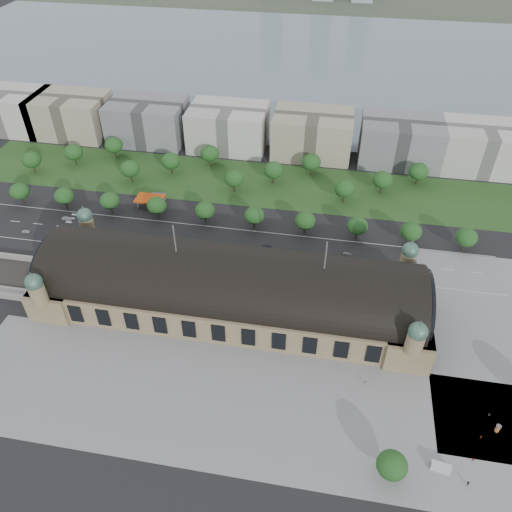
% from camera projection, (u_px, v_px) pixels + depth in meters
% --- Properties ---
extents(ground, '(900.00, 900.00, 0.00)m').
position_uv_depth(ground, '(231.00, 306.00, 199.13)').
color(ground, black).
rests_on(ground, ground).
extents(station, '(150.00, 48.40, 44.30)m').
position_uv_depth(station, '(230.00, 288.00, 192.54)').
color(station, '#927E5B').
rests_on(station, ground).
extents(plaza_south, '(190.00, 48.00, 0.12)m').
position_uv_depth(plaza_south, '(232.00, 404.00, 164.56)').
color(plaza_south, gray).
rests_on(plaza_south, ground).
extents(plaza_east, '(56.00, 100.00, 0.12)m').
position_uv_depth(plaza_east, '(501.00, 341.00, 185.40)').
color(plaza_east, gray).
rests_on(plaza_east, ground).
extents(road_slab, '(260.00, 26.00, 0.10)m').
position_uv_depth(road_slab, '(206.00, 243.00, 230.50)').
color(road_slab, black).
rests_on(road_slab, ground).
extents(grass_belt, '(300.00, 45.00, 0.10)m').
position_uv_depth(grass_belt, '(240.00, 182.00, 271.38)').
color(grass_belt, '#234A1D').
rests_on(grass_belt, ground).
extents(petrol_station, '(14.00, 13.00, 5.05)m').
position_uv_depth(petrol_station, '(154.00, 198.00, 253.74)').
color(petrol_station, '#C6430B').
rests_on(petrol_station, ground).
extents(lake, '(700.00, 320.00, 0.08)m').
position_uv_depth(lake, '(305.00, 59.00, 424.23)').
color(lake, slate).
rests_on(lake, ground).
extents(far_shore, '(700.00, 120.00, 0.14)m').
position_uv_depth(far_shore, '(322.00, 1.00, 575.30)').
color(far_shore, '#44513D').
rests_on(far_shore, ground).
extents(office_0, '(45.00, 32.00, 24.00)m').
position_uv_depth(office_0, '(12.00, 110.00, 314.55)').
color(office_0, beige).
rests_on(office_0, ground).
extents(office_1, '(45.00, 32.00, 24.00)m').
position_uv_depth(office_1, '(71.00, 115.00, 309.22)').
color(office_1, tan).
rests_on(office_1, ground).
extents(office_2, '(45.00, 32.00, 24.00)m').
position_uv_depth(office_2, '(148.00, 121.00, 302.56)').
color(office_2, gray).
rests_on(office_2, ground).
extents(office_3, '(45.00, 32.00, 24.00)m').
position_uv_depth(office_3, '(228.00, 127.00, 295.89)').
color(office_3, beige).
rests_on(office_3, ground).
extents(office_4, '(45.00, 32.00, 24.00)m').
position_uv_depth(office_4, '(312.00, 134.00, 289.23)').
color(office_4, tan).
rests_on(office_4, ground).
extents(office_5, '(45.00, 32.00, 24.00)m').
position_uv_depth(office_5, '(400.00, 141.00, 282.56)').
color(office_5, gray).
rests_on(office_5, ground).
extents(office_6, '(45.00, 32.00, 24.00)m').
position_uv_depth(office_6, '(483.00, 147.00, 276.57)').
color(office_6, beige).
rests_on(office_6, ground).
extents(tree_row_0, '(9.60, 9.60, 11.52)m').
position_uv_depth(tree_row_0, '(19.00, 191.00, 250.40)').
color(tree_row_0, '#2D2116').
rests_on(tree_row_0, ground).
extents(tree_row_1, '(9.60, 9.60, 11.52)m').
position_uv_depth(tree_row_1, '(64.00, 196.00, 247.20)').
color(tree_row_1, '#2D2116').
rests_on(tree_row_1, ground).
extents(tree_row_2, '(9.60, 9.60, 11.52)m').
position_uv_depth(tree_row_2, '(110.00, 201.00, 244.00)').
color(tree_row_2, '#2D2116').
rests_on(tree_row_2, ground).
extents(tree_row_3, '(9.60, 9.60, 11.52)m').
position_uv_depth(tree_row_3, '(157.00, 205.00, 240.80)').
color(tree_row_3, '#2D2116').
rests_on(tree_row_3, ground).
extents(tree_row_4, '(9.60, 9.60, 11.52)m').
position_uv_depth(tree_row_4, '(205.00, 210.00, 237.60)').
color(tree_row_4, '#2D2116').
rests_on(tree_row_4, ground).
extents(tree_row_5, '(9.60, 9.60, 11.52)m').
position_uv_depth(tree_row_5, '(254.00, 215.00, 234.40)').
color(tree_row_5, '#2D2116').
rests_on(tree_row_5, ground).
extents(tree_row_6, '(9.60, 9.60, 11.52)m').
position_uv_depth(tree_row_6, '(305.00, 221.00, 231.20)').
color(tree_row_6, '#2D2116').
rests_on(tree_row_6, ground).
extents(tree_row_7, '(9.60, 9.60, 11.52)m').
position_uv_depth(tree_row_7, '(357.00, 226.00, 228.00)').
color(tree_row_7, '#2D2116').
rests_on(tree_row_7, ground).
extents(tree_row_8, '(9.60, 9.60, 11.52)m').
position_uv_depth(tree_row_8, '(411.00, 231.00, 224.80)').
color(tree_row_8, '#2D2116').
rests_on(tree_row_8, ground).
extents(tree_row_9, '(9.60, 9.60, 11.52)m').
position_uv_depth(tree_row_9, '(466.00, 237.00, 221.61)').
color(tree_row_9, '#2D2116').
rests_on(tree_row_9, ground).
extents(tree_belt_0, '(10.40, 10.40, 12.48)m').
position_uv_depth(tree_belt_0, '(31.00, 160.00, 273.99)').
color(tree_belt_0, '#2D2116').
rests_on(tree_belt_0, ground).
extents(tree_belt_1, '(10.40, 10.40, 12.48)m').
position_uv_depth(tree_belt_1, '(74.00, 152.00, 280.52)').
color(tree_belt_1, '#2D2116').
rests_on(tree_belt_1, ground).
extents(tree_belt_2, '(10.40, 10.40, 12.48)m').
position_uv_depth(tree_belt_2, '(114.00, 145.00, 287.06)').
color(tree_belt_2, '#2D2116').
rests_on(tree_belt_2, ground).
extents(tree_belt_3, '(10.40, 10.40, 12.48)m').
position_uv_depth(tree_belt_3, '(130.00, 169.00, 266.39)').
color(tree_belt_3, '#2D2116').
rests_on(tree_belt_3, ground).
extents(tree_belt_4, '(10.40, 10.40, 12.48)m').
position_uv_depth(tree_belt_4, '(171.00, 161.00, 272.93)').
color(tree_belt_4, '#2D2116').
rests_on(tree_belt_4, ground).
extents(tree_belt_5, '(10.40, 10.40, 12.48)m').
position_uv_depth(tree_belt_5, '(210.00, 153.00, 279.46)').
color(tree_belt_5, '#2D2116').
rests_on(tree_belt_5, ground).
extents(tree_belt_6, '(10.40, 10.40, 12.48)m').
position_uv_depth(tree_belt_6, '(234.00, 178.00, 258.80)').
color(tree_belt_6, '#2D2116').
rests_on(tree_belt_6, ground).
extents(tree_belt_7, '(10.40, 10.40, 12.48)m').
position_uv_depth(tree_belt_7, '(274.00, 170.00, 265.33)').
color(tree_belt_7, '#2D2116').
rests_on(tree_belt_7, ground).
extents(tree_belt_8, '(10.40, 10.40, 12.48)m').
position_uv_depth(tree_belt_8, '(311.00, 162.00, 271.86)').
color(tree_belt_8, '#2D2116').
rests_on(tree_belt_8, ground).
extents(tree_belt_9, '(10.40, 10.40, 12.48)m').
position_uv_depth(tree_belt_9, '(345.00, 189.00, 251.20)').
color(tree_belt_9, '#2D2116').
rests_on(tree_belt_9, ground).
extents(tree_belt_10, '(10.40, 10.40, 12.48)m').
position_uv_depth(tree_belt_10, '(383.00, 180.00, 257.73)').
color(tree_belt_10, '#2D2116').
rests_on(tree_belt_10, ground).
extents(tree_belt_11, '(10.40, 10.40, 12.48)m').
position_uv_depth(tree_belt_11, '(419.00, 171.00, 264.26)').
color(tree_belt_11, '#2D2116').
rests_on(tree_belt_11, ground).
extents(tree_plaza_s, '(9.00, 9.00, 10.64)m').
position_uv_depth(tree_plaza_s, '(392.00, 465.00, 141.45)').
color(tree_plaza_s, '#2D2116').
rests_on(tree_plaza_s, ground).
extents(traffic_car_0, '(4.04, 1.88, 1.34)m').
position_uv_depth(traffic_car_0, '(26.00, 231.00, 236.15)').
color(traffic_car_0, '#BCBCBE').
rests_on(traffic_car_0, ground).
extents(traffic_car_1, '(5.00, 2.12, 1.60)m').
position_uv_depth(traffic_car_1, '(67.00, 219.00, 243.69)').
color(traffic_car_1, '#92969A').
rests_on(traffic_car_1, ground).
extents(traffic_car_2, '(5.47, 3.05, 1.45)m').
position_uv_depth(traffic_car_2, '(153.00, 247.00, 226.92)').
color(traffic_car_2, black).
rests_on(traffic_car_2, ground).
extents(traffic_car_4, '(4.45, 2.16, 1.47)m').
position_uv_depth(traffic_car_4, '(267.00, 247.00, 226.96)').
color(traffic_car_4, '#17163F').
rests_on(traffic_car_4, ground).
extents(traffic_car_5, '(4.07, 1.69, 1.31)m').
position_uv_depth(traffic_car_5, '(347.00, 254.00, 223.04)').
color(traffic_car_5, slate).
rests_on(traffic_car_5, ground).
extents(parked_car_0, '(4.05, 2.91, 1.27)m').
position_uv_depth(parked_car_0, '(80.00, 252.00, 224.47)').
color(parked_car_0, black).
rests_on(parked_car_0, ground).
extents(parked_car_1, '(6.49, 5.29, 1.64)m').
position_uv_depth(parked_car_1, '(76.00, 245.00, 227.87)').
color(parked_car_1, maroon).
rests_on(parked_car_1, ground).
extents(parked_car_2, '(5.62, 4.47, 1.52)m').
position_uv_depth(parked_car_2, '(153.00, 260.00, 219.82)').
color(parked_car_2, '#1B1D4C').
rests_on(parked_car_2, ground).
extents(parked_car_3, '(4.49, 4.10, 1.48)m').
position_uv_depth(parked_car_3, '(135.00, 252.00, 224.14)').
color(parked_car_3, '#53565A').
rests_on(parked_car_3, ground).
extents(parked_car_4, '(4.12, 3.63, 1.35)m').
position_uv_depth(parked_car_4, '(155.00, 260.00, 219.74)').
color(parked_car_4, silver).
rests_on(parked_car_4, ground).
extents(parked_car_5, '(5.62, 4.83, 1.43)m').
position_uv_depth(parked_car_5, '(134.00, 258.00, 220.97)').
color(parked_car_5, gray).
rests_on(parked_car_5, ground).
extents(parked_car_6, '(5.53, 3.76, 1.49)m').
position_uv_depth(parked_car_6, '(201.00, 264.00, 217.87)').
color(parked_car_6, black).
rests_on(parked_car_6, ground).
extents(bus_west, '(13.11, 3.92, 3.60)m').
position_uv_depth(bus_west, '(241.00, 259.00, 218.56)').
color(bus_west, '#B4411C').
rests_on(bus_west, ground).
extents(bus_mid, '(12.70, 3.77, 3.49)m').
position_uv_depth(bus_mid, '(240.00, 252.00, 222.55)').
color(bus_mid, '#C1B3B1').
rests_on(bus_mid, ground).
extents(bus_east, '(12.16, 3.67, 3.34)m').
position_uv_depth(bus_east, '(275.00, 264.00, 216.60)').
color(bus_east, beige).
rests_on(bus_east, ground).
extents(van_south, '(6.02, 3.24, 2.47)m').
position_uv_depth(van_south, '(440.00, 467.00, 146.81)').
color(van_south, silver).
rests_on(van_south, ground).
extents(advertising_column, '(1.57, 1.57, 2.98)m').
position_uv_depth(advertising_column, '(498.00, 428.00, 156.07)').
color(advertising_column, '#CC3C33').
rests_on(advertising_column, ground).
extents(pedestrian_0, '(1.03, 0.84, 1.84)m').
position_uv_depth(pedestrian_0, '(365.00, 383.00, 169.92)').
color(pedestrian_0, gray).
rests_on(pedestrian_0, ground).
extents(pedestrian_1, '(0.72, 0.69, 1.66)m').
position_uv_depth(pedestrian_1, '(481.00, 437.00, 154.58)').
color(pedestrian_1, gray).
rests_on(pedestrian_1, ground).
extents(pedestrian_2, '(0.59, 0.82, 1.52)m').
position_uv_depth(pedestrian_2, '(489.00, 415.00, 160.72)').
color(pedestrian_2, gray).
rests_on(pedestrian_2, ground).
extents(pedestrian_3, '(1.13, 0.89, 1.74)m').
position_uv_depth(pedestrian_3, '(473.00, 459.00, 149.03)').
color(pedestrian_3, gray).
rests_on(pedestrian_3, ground).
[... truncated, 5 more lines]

